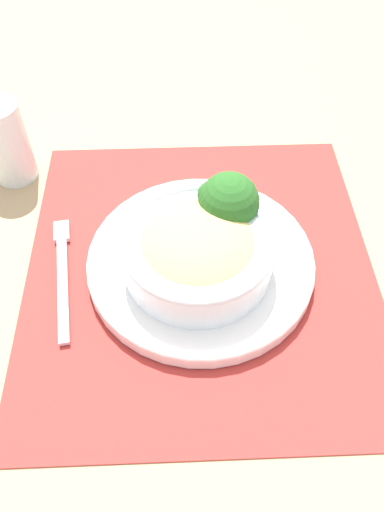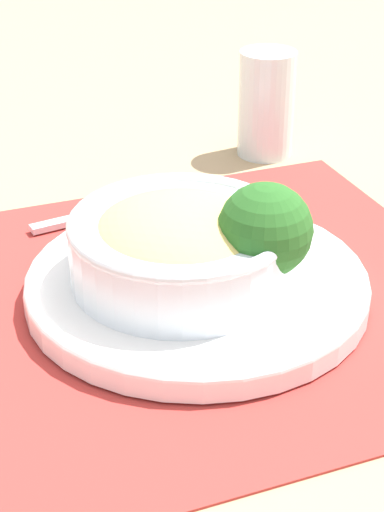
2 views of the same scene
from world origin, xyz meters
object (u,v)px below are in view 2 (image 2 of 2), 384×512
Objects in this scene: bowl at (181,243)px; broccoli_floret at (265,231)px; fork at (139,204)px; water_glass at (266,109)px.

broccoli_floret reaches higher than bowl.
bowl reaches higher than fork.
bowl is at bearing -128.51° from broccoli_floret.
bowl is 0.32m from water_glass.
water_glass is (-0.24, 0.21, -0.00)m from bowl.
fork is at bearing 171.00° from bowl.
bowl is 1.53× the size of water_glass.
broccoli_floret is 0.49× the size of fork.
fork is (-0.16, 0.03, -0.05)m from bowl.
water_glass is 0.63× the size of fork.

